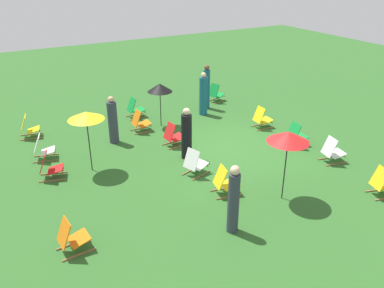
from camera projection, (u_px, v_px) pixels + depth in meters
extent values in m
plane|color=#2D6026|center=(223.00, 150.00, 13.50)|extent=(40.00, 40.00, 0.00)
cube|color=olive|center=(31.00, 139.00, 14.28)|extent=(0.19, 0.75, 0.04)
cube|color=olive|center=(32.00, 134.00, 14.66)|extent=(0.19, 0.75, 0.04)
cube|color=yellow|center=(33.00, 130.00, 14.39)|extent=(0.56, 0.52, 0.13)
cube|color=yellow|center=(23.00, 124.00, 14.18)|extent=(0.52, 0.34, 0.57)
cylinder|color=olive|center=(40.00, 131.00, 14.47)|extent=(0.44, 0.11, 0.03)
cube|color=olive|center=(229.00, 197.00, 10.84)|extent=(0.18, 0.75, 0.04)
cube|color=olive|center=(223.00, 189.00, 11.22)|extent=(0.18, 0.75, 0.04)
cube|color=yellow|center=(230.00, 184.00, 10.95)|extent=(0.55, 0.52, 0.13)
cube|color=yellow|center=(220.00, 177.00, 10.75)|extent=(0.52, 0.33, 0.57)
cylinder|color=olive|center=(237.00, 185.00, 11.04)|extent=(0.44, 0.11, 0.03)
cube|color=olive|center=(337.00, 164.00, 12.55)|extent=(0.19, 0.75, 0.04)
cube|color=olive|center=(328.00, 158.00, 12.93)|extent=(0.19, 0.75, 0.04)
cube|color=white|center=(336.00, 153.00, 12.66)|extent=(0.56, 0.52, 0.13)
cube|color=white|center=(329.00, 147.00, 12.46)|extent=(0.52, 0.34, 0.57)
cylinder|color=olive|center=(341.00, 154.00, 12.75)|extent=(0.44, 0.12, 0.03)
cube|color=olive|center=(178.00, 147.00, 13.68)|extent=(0.09, 0.76, 0.04)
cube|color=olive|center=(172.00, 142.00, 14.01)|extent=(0.09, 0.76, 0.04)
cube|color=red|center=(177.00, 137.00, 13.79)|extent=(0.51, 0.47, 0.13)
cube|color=red|center=(169.00, 132.00, 13.52)|extent=(0.50, 0.28, 0.57)
cylinder|color=olive|center=(182.00, 138.00, 13.92)|extent=(0.44, 0.06, 0.03)
cube|color=olive|center=(79.00, 255.00, 8.74)|extent=(0.09, 0.76, 0.04)
cube|color=olive|center=(73.00, 244.00, 9.07)|extent=(0.09, 0.76, 0.04)
cube|color=orange|center=(79.00, 238.00, 8.85)|extent=(0.51, 0.47, 0.13)
cube|color=orange|center=(64.00, 233.00, 8.58)|extent=(0.50, 0.28, 0.57)
cylinder|color=olive|center=(88.00, 238.00, 8.98)|extent=(0.44, 0.06, 0.03)
cube|color=olive|center=(202.00, 175.00, 11.90)|extent=(0.26, 0.74, 0.04)
cube|color=olive|center=(191.00, 170.00, 12.17)|extent=(0.26, 0.74, 0.04)
cube|color=white|center=(198.00, 164.00, 11.99)|extent=(0.59, 0.55, 0.13)
cube|color=white|center=(192.00, 159.00, 11.68)|extent=(0.53, 0.38, 0.57)
cylinder|color=olive|center=(203.00, 164.00, 12.16)|extent=(0.43, 0.16, 0.03)
cube|color=olive|center=(220.00, 102.00, 17.91)|extent=(0.25, 0.74, 0.04)
cube|color=olive|center=(213.00, 100.00, 18.19)|extent=(0.25, 0.74, 0.04)
cube|color=#148C38|center=(218.00, 95.00, 18.01)|extent=(0.58, 0.55, 0.13)
cube|color=#148C38|center=(214.00, 90.00, 17.69)|extent=(0.53, 0.37, 0.57)
cylinder|color=olive|center=(221.00, 95.00, 18.17)|extent=(0.43, 0.15, 0.03)
cube|color=olive|center=(46.00, 161.00, 12.72)|extent=(0.22, 0.75, 0.04)
cube|color=olive|center=(46.00, 155.00, 13.10)|extent=(0.22, 0.75, 0.04)
cube|color=white|center=(48.00, 151.00, 12.83)|extent=(0.57, 0.54, 0.13)
cube|color=white|center=(37.00, 144.00, 12.64)|extent=(0.53, 0.36, 0.57)
cylinder|color=olive|center=(55.00, 152.00, 12.91)|extent=(0.43, 0.13, 0.03)
cube|color=olive|center=(139.00, 118.00, 16.10)|extent=(0.07, 0.76, 0.04)
cube|color=olive|center=(135.00, 115.00, 16.44)|extent=(0.07, 0.76, 0.04)
cube|color=#148C38|center=(139.00, 110.00, 16.21)|extent=(0.50, 0.45, 0.13)
cube|color=#148C38|center=(131.00, 105.00, 15.95)|extent=(0.49, 0.27, 0.57)
cylinder|color=olive|center=(143.00, 111.00, 16.33)|extent=(0.44, 0.05, 0.03)
cube|color=olive|center=(301.00, 147.00, 13.66)|extent=(0.09, 0.76, 0.04)
cube|color=olive|center=(293.00, 142.00, 14.02)|extent=(0.09, 0.76, 0.04)
cube|color=#148C38|center=(300.00, 138.00, 13.77)|extent=(0.51, 0.47, 0.13)
cube|color=#148C38|center=(294.00, 132.00, 13.53)|extent=(0.50, 0.28, 0.57)
cylinder|color=olive|center=(304.00, 138.00, 13.87)|extent=(0.44, 0.06, 0.03)
cube|color=olive|center=(52.00, 181.00, 11.62)|extent=(0.26, 0.74, 0.04)
cube|color=olive|center=(54.00, 173.00, 12.01)|extent=(0.26, 0.74, 0.04)
cube|color=red|center=(55.00, 169.00, 11.73)|extent=(0.59, 0.56, 0.13)
cube|color=red|center=(43.00, 162.00, 11.55)|extent=(0.53, 0.38, 0.57)
cylinder|color=olive|center=(63.00, 171.00, 11.79)|extent=(0.43, 0.16, 0.03)
cube|color=olive|center=(144.00, 133.00, 14.79)|extent=(0.05, 0.76, 0.04)
cube|color=olive|center=(140.00, 128.00, 15.14)|extent=(0.05, 0.76, 0.04)
cube|color=orange|center=(144.00, 124.00, 14.90)|extent=(0.49, 0.44, 0.13)
cube|color=orange|center=(136.00, 118.00, 14.65)|extent=(0.48, 0.25, 0.57)
cylinder|color=olive|center=(149.00, 125.00, 15.02)|extent=(0.44, 0.03, 0.03)
cube|color=olive|center=(266.00, 129.00, 15.10)|extent=(0.09, 0.76, 0.04)
cube|color=olive|center=(259.00, 125.00, 15.46)|extent=(0.09, 0.76, 0.04)
cube|color=yellow|center=(265.00, 120.00, 15.21)|extent=(0.51, 0.46, 0.13)
cube|color=yellow|center=(259.00, 115.00, 14.98)|extent=(0.50, 0.28, 0.57)
cylinder|color=olive|center=(269.00, 121.00, 15.32)|extent=(0.44, 0.06, 0.03)
cube|color=olive|center=(377.00, 190.00, 11.15)|extent=(0.25, 0.74, 0.04)
cube|color=yellow|center=(380.00, 178.00, 10.69)|extent=(0.53, 0.37, 0.57)
cylinder|color=black|center=(160.00, 105.00, 15.10)|extent=(0.03, 0.03, 1.64)
cone|color=black|center=(160.00, 88.00, 14.81)|extent=(0.93, 0.93, 0.31)
cylinder|color=black|center=(285.00, 167.00, 10.41)|extent=(0.03, 0.03, 1.93)
cone|color=red|center=(288.00, 137.00, 10.05)|extent=(1.08, 1.08, 0.28)
cylinder|color=black|center=(89.00, 142.00, 11.84)|extent=(0.03, 0.03, 1.88)
cone|color=yellow|center=(86.00, 116.00, 11.48)|extent=(1.06, 1.06, 0.24)
cylinder|color=#333847|center=(113.00, 123.00, 13.77)|extent=(0.34, 0.34, 1.48)
sphere|color=tan|center=(111.00, 99.00, 13.41)|extent=(0.21, 0.21, 0.21)
cylinder|color=black|center=(187.00, 137.00, 12.69)|extent=(0.47, 0.47, 1.48)
sphere|color=beige|center=(186.00, 112.00, 12.33)|extent=(0.23, 0.23, 0.23)
cylinder|color=#195972|center=(206.00, 89.00, 16.88)|extent=(0.34, 0.34, 1.67)
sphere|color=brown|center=(207.00, 67.00, 16.48)|extent=(0.22, 0.22, 0.22)
cylinder|color=#333847|center=(233.00, 203.00, 9.22)|extent=(0.37, 0.37, 1.53)
sphere|color=beige|center=(235.00, 170.00, 8.85)|extent=(0.22, 0.22, 0.22)
cylinder|color=#195972|center=(203.00, 96.00, 16.22)|extent=(0.46, 0.46, 1.56)
sphere|color=beige|center=(204.00, 75.00, 15.85)|extent=(0.22, 0.22, 0.22)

